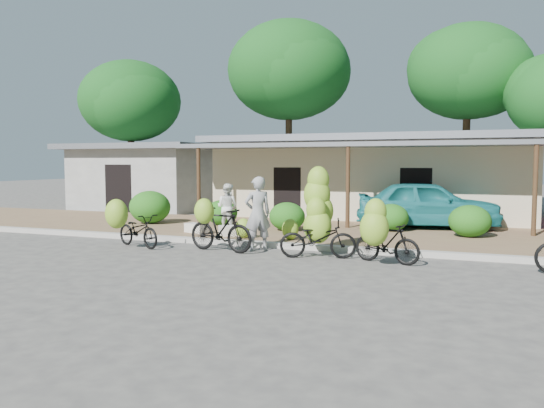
{
  "coord_description": "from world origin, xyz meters",
  "views": [
    {
      "loc": [
        3.9,
        -11.22,
        2.29
      ],
      "look_at": [
        -1.05,
        1.78,
        1.2
      ],
      "focal_mm": 35.0,
      "sensor_mm": 36.0,
      "label": 1
    }
  ],
  "objects": [
    {
      "name": "shop_grey",
      "position": [
        -11.0,
        10.99,
        1.62
      ],
      "size": [
        7.0,
        6.0,
        3.15
      ],
      "color": "#A5A59F",
      "rests_on": "ground"
    },
    {
      "name": "sidewalk",
      "position": [
        0.0,
        5.0,
        0.06
      ],
      "size": [
        60.0,
        6.0,
        0.12
      ],
      "primitive_type": "cube",
      "color": "olive",
      "rests_on": "ground"
    },
    {
      "name": "bike_right",
      "position": [
        2.03,
        0.64,
        0.66
      ],
      "size": [
        1.64,
        1.33,
        1.52
      ],
      "rotation": [
        0.0,
        0.0,
        1.29
      ],
      "color": "black",
      "rests_on": "ground"
    },
    {
      "name": "ground",
      "position": [
        0.0,
        0.0,
        0.0
      ],
      "size": [
        100.0,
        100.0,
        0.0
      ],
      "primitive_type": "plane",
      "color": "#454340",
      "rests_on": "ground"
    },
    {
      "name": "hedge_2",
      "position": [
        -1.63,
        4.66,
        0.57
      ],
      "size": [
        1.16,
        1.05,
        0.91
      ],
      "primitive_type": "ellipsoid",
      "color": "#175713",
      "rests_on": "sidewalk"
    },
    {
      "name": "shop_main",
      "position": [
        0.0,
        10.93,
        1.72
      ],
      "size": [
        13.0,
        8.5,
        3.35
      ],
      "color": "beige",
      "rests_on": "ground"
    },
    {
      "name": "bike_left",
      "position": [
        -2.16,
        0.87,
        0.63
      ],
      "size": [
        1.99,
        1.3,
        1.42
      ],
      "rotation": [
        0.0,
        0.0,
        1.38
      ],
      "color": "black",
      "rests_on": "ground"
    },
    {
      "name": "tree_back_left",
      "position": [
        -13.69,
        13.11,
        5.69
      ],
      "size": [
        5.5,
        5.4,
        7.74
      ],
      "color": "#44331B",
      "rests_on": "ground"
    },
    {
      "name": "tree_center_right",
      "position": [
        3.31,
        16.61,
        6.77
      ],
      "size": [
        5.81,
        5.74,
        8.96
      ],
      "color": "#44331B",
      "rests_on": "ground"
    },
    {
      "name": "sack_near",
      "position": [
        -2.74,
        2.96,
        0.27
      ],
      "size": [
        0.94,
        0.77,
        0.3
      ],
      "primitive_type": "cube",
      "rotation": [
        0.0,
        0.0,
        0.52
      ],
      "color": "silver",
      "rests_on": "sidewalk"
    },
    {
      "name": "tree_far_center",
      "position": [
        -5.69,
        16.11,
        7.3
      ],
      "size": [
        6.58,
        6.57,
        9.82
      ],
      "color": "#44331B",
      "rests_on": "ground"
    },
    {
      "name": "hedge_4",
      "position": [
        3.83,
        5.17,
        0.59
      ],
      "size": [
        1.2,
        1.08,
        0.94
      ],
      "primitive_type": "ellipsoid",
      "color": "#175713",
      "rests_on": "sidewalk"
    },
    {
      "name": "loose_banana_c",
      "position": [
        1.29,
        2.98,
        0.41
      ],
      "size": [
        0.46,
        0.39,
        0.57
      ],
      "primitive_type": "ellipsoid",
      "color": "#95B92E",
      "rests_on": "sidewalk"
    },
    {
      "name": "curb",
      "position": [
        0.0,
        2.0,
        0.07
      ],
      "size": [
        60.0,
        0.25,
        0.15
      ],
      "primitive_type": "cube",
      "color": "#A8A399",
      "rests_on": "ground"
    },
    {
      "name": "hedge_0",
      "position": [
        -6.87,
        4.81,
        0.7
      ],
      "size": [
        1.49,
        1.35,
        1.17
      ],
      "primitive_type": "ellipsoid",
      "color": "#175713",
      "rests_on": "sidewalk"
    },
    {
      "name": "vendor",
      "position": [
        -1.32,
        1.44,
        0.97
      ],
      "size": [
        0.84,
        0.8,
        1.93
      ],
      "primitive_type": "imported",
      "rotation": [
        0.0,
        0.0,
        3.82
      ],
      "color": "gray",
      "rests_on": "ground"
    },
    {
      "name": "teal_van",
      "position": [
        2.5,
        7.0,
        0.91
      ],
      "size": [
        4.9,
        2.64,
        1.58
      ],
      "primitive_type": "imported",
      "rotation": [
        0.0,
        0.0,
        1.74
      ],
      "color": "#1B757B",
      "rests_on": "sidewalk"
    },
    {
      "name": "hedge_3",
      "position": [
        1.48,
        5.73,
        0.55
      ],
      "size": [
        1.11,
        1.0,
        0.87
      ],
      "primitive_type": "ellipsoid",
      "color": "#175713",
      "rests_on": "sidewalk"
    },
    {
      "name": "sack_far",
      "position": [
        -4.1,
        3.19,
        0.26
      ],
      "size": [
        0.84,
        0.62,
        0.28
      ],
      "primitive_type": "cube",
      "rotation": [
        0.0,
        0.0,
        -0.36
      ],
      "color": "silver",
      "rests_on": "sidewalk"
    },
    {
      "name": "bike_center",
      "position": [
        0.37,
        1.17,
        0.85
      ],
      "size": [
        1.93,
        1.37,
        2.2
      ],
      "rotation": [
        0.0,
        0.0,
        1.84
      ],
      "color": "black",
      "rests_on": "ground"
    },
    {
      "name": "loose_banana_b",
      "position": [
        -0.89,
        2.78,
        0.42
      ],
      "size": [
        0.47,
        0.4,
        0.59
      ],
      "primitive_type": "ellipsoid",
      "color": "#95B92E",
      "rests_on": "sidewalk"
    },
    {
      "name": "loose_banana_a",
      "position": [
        -2.23,
        2.58,
        0.41
      ],
      "size": [
        0.46,
        0.39,
        0.58
      ],
      "primitive_type": "ellipsoid",
      "color": "#95B92E",
      "rests_on": "sidewalk"
    },
    {
      "name": "hedge_1",
      "position": [
        -4.24,
        5.25,
        0.56
      ],
      "size": [
        1.12,
        1.01,
        0.87
      ],
      "primitive_type": "ellipsoid",
      "color": "#175713",
      "rests_on": "sidewalk"
    },
    {
      "name": "bike_far_left",
      "position": [
        -4.61,
        0.67,
        0.56
      ],
      "size": [
        1.82,
        1.46,
        1.34
      ],
      "rotation": [
        0.0,
        0.0,
        1.2
      ],
      "color": "black",
      "rests_on": "ground"
    },
    {
      "name": "bystander",
      "position": [
        -3.38,
        3.9,
        0.87
      ],
      "size": [
        0.79,
        0.65,
        1.51
      ],
      "primitive_type": "imported",
      "rotation": [
        0.0,
        0.0,
        3.03
      ],
      "color": "white",
      "rests_on": "sidewalk"
    }
  ]
}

